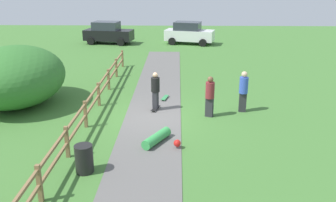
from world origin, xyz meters
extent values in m
plane|color=#427533|center=(0.00, 0.00, 0.00)|extent=(60.00, 60.00, 0.00)
cube|color=#605E5B|center=(0.00, 0.00, 0.01)|extent=(2.40, 28.00, 0.02)
cube|color=olive|center=(-2.60, -6.43, 0.55)|extent=(0.12, 0.12, 1.10)
cube|color=olive|center=(-2.60, -3.86, 0.55)|extent=(0.12, 0.12, 1.10)
cube|color=olive|center=(-2.60, -1.29, 0.55)|extent=(0.12, 0.12, 1.10)
cube|color=olive|center=(-2.60, 1.29, 0.55)|extent=(0.12, 0.12, 1.10)
cube|color=olive|center=(-2.60, 3.86, 0.55)|extent=(0.12, 0.12, 1.10)
cube|color=olive|center=(-2.60, 6.43, 0.55)|extent=(0.12, 0.12, 1.10)
cube|color=olive|center=(-2.60, 9.00, 0.55)|extent=(0.12, 0.12, 1.10)
cube|color=olive|center=(-2.60, 0.00, 0.50)|extent=(0.08, 18.00, 0.09)
cube|color=olive|center=(-2.60, 0.00, 0.95)|extent=(0.08, 18.00, 0.09)
ellipsoid|color=#33702D|center=(-6.40, 1.29, 1.38)|extent=(4.41, 5.29, 2.76)
cylinder|color=black|center=(-1.80, -4.84, 0.45)|extent=(0.56, 0.56, 0.90)
cube|color=black|center=(0.07, 0.74, 0.09)|extent=(0.40, 0.82, 0.02)
cylinder|color=silver|center=(0.07, 1.03, 0.05)|extent=(0.04, 0.07, 0.06)
cylinder|color=silver|center=(0.21, 0.99, 0.05)|extent=(0.04, 0.07, 0.06)
cylinder|color=silver|center=(-0.08, 0.49, 0.05)|extent=(0.04, 0.07, 0.06)
cylinder|color=silver|center=(0.07, 0.45, 0.05)|extent=(0.04, 0.07, 0.06)
cube|color=#2D2D33|center=(0.07, 0.74, 0.49)|extent=(0.28, 0.36, 0.77)
cylinder|color=black|center=(0.07, 0.74, 1.20)|extent=(0.47, 0.47, 0.64)
sphere|color=tan|center=(0.07, 0.74, 1.63)|extent=(0.23, 0.23, 0.23)
cylinder|color=green|center=(0.31, -2.72, 0.20)|extent=(1.02, 1.46, 0.36)
sphere|color=red|center=(1.05, -3.13, 0.20)|extent=(0.26, 0.26, 0.26)
cube|color=#338C4C|center=(0.44, 2.29, 0.09)|extent=(0.38, 0.82, 0.02)
cylinder|color=silver|center=(0.43, 2.58, 0.05)|extent=(0.04, 0.07, 0.06)
cylinder|color=silver|center=(0.57, 2.54, 0.05)|extent=(0.04, 0.07, 0.06)
cylinder|color=silver|center=(0.30, 2.03, 0.05)|extent=(0.04, 0.07, 0.06)
cylinder|color=silver|center=(0.44, 2.00, 0.05)|extent=(0.04, 0.07, 0.06)
cube|color=#2D2D33|center=(2.42, 0.02, 0.42)|extent=(0.37, 0.31, 0.83)
cylinder|color=maroon|center=(2.42, 0.02, 1.18)|extent=(0.49, 0.49, 0.70)
sphere|color=brown|center=(2.42, 0.02, 1.65)|extent=(0.25, 0.25, 0.25)
cube|color=#2D2D33|center=(3.94, 0.66, 0.43)|extent=(0.34, 0.23, 0.86)
cylinder|color=blue|center=(3.94, 0.66, 1.22)|extent=(0.42, 0.42, 0.72)
sphere|color=beige|center=(3.94, 0.66, 1.71)|extent=(0.26, 0.26, 0.26)
cube|color=black|center=(-5.03, 17.62, 0.77)|extent=(4.42, 2.34, 0.90)
cube|color=#2D333D|center=(-5.23, 17.65, 1.57)|extent=(2.42, 1.89, 0.70)
cylinder|color=black|center=(-3.56, 18.27, 0.32)|extent=(0.67, 0.34, 0.64)
cylinder|color=black|center=(-3.84, 16.53, 0.32)|extent=(0.67, 0.34, 0.64)
cylinder|color=black|center=(-6.23, 18.70, 0.32)|extent=(0.67, 0.34, 0.64)
cylinder|color=black|center=(-6.51, 16.96, 0.32)|extent=(0.67, 0.34, 0.64)
cube|color=silver|center=(2.07, 17.62, 0.77)|extent=(4.49, 2.67, 0.90)
cube|color=#2D333D|center=(1.88, 17.66, 1.57)|extent=(2.51, 2.05, 0.70)
cylinder|color=black|center=(3.60, 18.14, 0.32)|extent=(0.68, 0.39, 0.64)
cylinder|color=black|center=(3.17, 16.43, 0.32)|extent=(0.68, 0.39, 0.64)
cylinder|color=black|center=(0.98, 18.80, 0.32)|extent=(0.68, 0.39, 0.64)
cylinder|color=black|center=(0.55, 17.09, 0.32)|extent=(0.68, 0.39, 0.64)
camera|label=1|loc=(1.04, -14.89, 5.79)|focal=39.54mm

